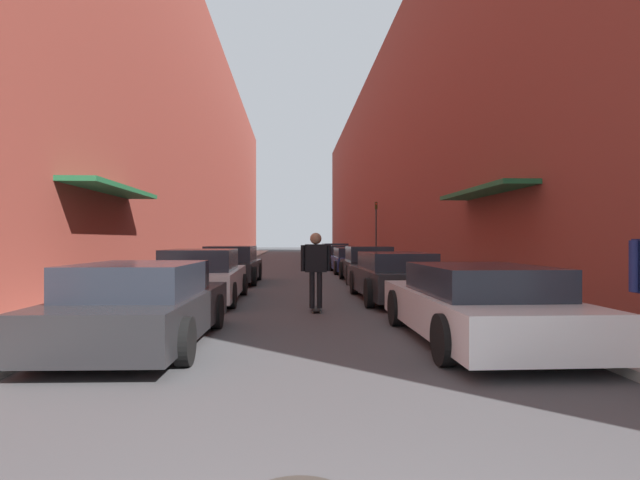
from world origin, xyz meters
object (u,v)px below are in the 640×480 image
at_px(parked_car_left_0, 142,306).
at_px(parked_car_right_5, 335,254).
at_px(parked_car_left_2, 232,265).
at_px(parked_car_right_2, 368,265).
at_px(parked_car_right_1, 394,277).
at_px(parked_car_right_4, 339,256).
at_px(parked_car_right_3, 352,261).
at_px(traffic_light, 376,226).
at_px(parked_car_right_0, 476,304).
at_px(parked_car_left_1, 202,277).
at_px(skateboarder, 316,263).

distance_m(parked_car_left_0, parked_car_right_5, 26.73).
relative_size(parked_car_left_0, parked_car_left_2, 1.03).
distance_m(parked_car_right_2, parked_car_right_5, 15.28).
relative_size(parked_car_right_1, parked_car_right_4, 1.11).
bearing_deg(parked_car_right_1, parked_car_right_3, 88.93).
distance_m(parked_car_left_2, traffic_light, 14.82).
xyz_separation_m(parked_car_right_1, parked_car_right_2, (0.17, 5.66, 0.02)).
height_order(parked_car_right_1, parked_car_right_5, parked_car_right_5).
bearing_deg(parked_car_right_4, parked_car_right_3, -88.55).
height_order(parked_car_right_2, parked_car_right_4, parked_car_right_2).
distance_m(parked_car_left_0, parked_car_right_0, 5.06).
bearing_deg(traffic_light, parked_car_right_4, -140.32).
bearing_deg(parked_car_left_1, parked_car_right_4, 72.61).
distance_m(parked_car_left_1, parked_car_right_5, 21.58).
distance_m(parked_car_left_2, parked_car_right_4, 11.69).
relative_size(parked_car_left_2, parked_car_right_0, 0.88).
height_order(parked_car_left_1, parked_car_right_0, parked_car_left_1).
distance_m(parked_car_left_1, parked_car_right_1, 4.95).
bearing_deg(parked_car_right_1, parked_car_right_5, 89.40).
bearing_deg(skateboarder, traffic_light, 76.73).
height_order(parked_car_left_1, parked_car_left_2, parked_car_left_2).
relative_size(parked_car_right_1, parked_car_right_3, 1.07).
bearing_deg(parked_car_left_2, parked_car_right_5, 71.92).
distance_m(skateboarder, traffic_light, 20.58).
bearing_deg(parked_car_right_5, parked_car_right_3, -90.10).
distance_m(parked_car_right_5, traffic_light, 4.13).
height_order(skateboarder, traffic_light, traffic_light).
height_order(parked_car_right_2, skateboarder, skateboarder).
bearing_deg(parked_car_right_0, parked_car_left_2, 115.16).
height_order(parked_car_left_2, parked_car_right_0, parked_car_left_2).
bearing_deg(skateboarder, parked_car_left_1, 146.14).
bearing_deg(traffic_light, parked_car_left_1, -112.59).
relative_size(parked_car_right_3, parked_car_right_5, 1.03).
relative_size(parked_car_right_5, skateboarder, 2.50).
xyz_separation_m(parked_car_right_2, skateboarder, (-2.30, -7.56, 0.42)).
bearing_deg(parked_car_right_5, parked_car_right_4, -91.73).
bearing_deg(parked_car_right_1, parked_car_right_0, -88.04).
distance_m(parked_car_left_1, traffic_light, 19.69).
relative_size(parked_car_right_3, skateboarder, 2.58).
xyz_separation_m(parked_car_right_0, parked_car_right_5, (0.04, 26.27, 0.05)).
bearing_deg(parked_car_right_3, parked_car_right_2, -90.34).
bearing_deg(parked_car_right_5, parked_car_left_2, -108.08).
xyz_separation_m(parked_car_left_1, parked_car_left_2, (0.09, 5.41, 0.01)).
bearing_deg(parked_car_left_2, parked_car_right_4, 65.10).
height_order(parked_car_left_0, parked_car_left_2, parked_car_left_2).
relative_size(parked_car_left_2, parked_car_right_2, 0.99).
bearing_deg(parked_car_right_2, parked_car_right_1, -91.72).
xyz_separation_m(parked_car_right_3, skateboarder, (-2.33, -12.68, 0.48)).
height_order(parked_car_right_0, parked_car_right_3, parked_car_right_3).
relative_size(parked_car_left_1, parked_car_right_2, 1.08).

